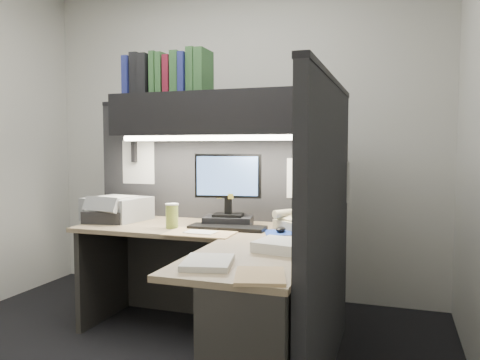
# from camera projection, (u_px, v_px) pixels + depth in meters

# --- Properties ---
(wall_back) EXTENTS (3.50, 0.04, 2.70)m
(wall_back) POSITION_uv_depth(u_px,v_px,m) (235.00, 138.00, 4.04)
(wall_back) COLOR silver
(wall_back) RESTS_ON floor
(partition_back) EXTENTS (1.90, 0.06, 1.60)m
(partition_back) POSITION_uv_depth(u_px,v_px,m) (214.00, 209.00, 3.53)
(partition_back) COLOR black
(partition_back) RESTS_ON floor
(partition_right) EXTENTS (0.06, 1.50, 1.60)m
(partition_right) POSITION_uv_depth(u_px,v_px,m) (327.00, 234.00, 2.52)
(partition_right) COLOR black
(partition_right) RESTS_ON floor
(desk) EXTENTS (1.70, 1.53, 0.73)m
(desk) POSITION_uv_depth(u_px,v_px,m) (219.00, 299.00, 2.55)
(desk) COLOR #968560
(desk) RESTS_ON floor
(overhead_shelf) EXTENTS (1.55, 0.34, 0.30)m
(overhead_shelf) POSITION_uv_depth(u_px,v_px,m) (217.00, 114.00, 3.28)
(overhead_shelf) COLOR black
(overhead_shelf) RESTS_ON partition_back
(task_light_tube) EXTENTS (1.32, 0.04, 0.04)m
(task_light_tube) POSITION_uv_depth(u_px,v_px,m) (210.00, 138.00, 3.16)
(task_light_tube) COLOR white
(task_light_tube) RESTS_ON overhead_shelf
(monitor) EXTENTS (0.46, 0.25, 0.49)m
(monitor) POSITION_uv_depth(u_px,v_px,m) (228.00, 197.00, 3.19)
(monitor) COLOR black
(monitor) RESTS_ON desk
(keyboard) EXTENTS (0.51, 0.19, 0.02)m
(keyboard) POSITION_uv_depth(u_px,v_px,m) (227.00, 228.00, 3.05)
(keyboard) COLOR black
(keyboard) RESTS_ON desk
(mousepad) EXTENTS (0.27, 0.26, 0.00)m
(mousepad) POSITION_uv_depth(u_px,v_px,m) (282.00, 232.00, 2.94)
(mousepad) COLOR navy
(mousepad) RESTS_ON desk
(mouse) EXTENTS (0.07, 0.10, 0.03)m
(mouse) POSITION_uv_depth(u_px,v_px,m) (281.00, 229.00, 2.94)
(mouse) COLOR black
(mouse) RESTS_ON mousepad
(telephone) EXTENTS (0.32, 0.33, 0.09)m
(telephone) POSITION_uv_depth(u_px,v_px,m) (297.00, 221.00, 3.10)
(telephone) COLOR #C0B793
(telephone) RESTS_ON desk
(coffee_cup) EXTENTS (0.10, 0.10, 0.15)m
(coffee_cup) POSITION_uv_depth(u_px,v_px,m) (172.00, 217.00, 3.10)
(coffee_cup) COLOR #A9BB4B
(coffee_cup) RESTS_ON desk
(printer) EXTENTS (0.47, 0.42, 0.17)m
(printer) POSITION_uv_depth(u_px,v_px,m) (117.00, 209.00, 3.46)
(printer) COLOR #94979A
(printer) RESTS_ON desk
(notebook_stack) EXTENTS (0.32, 0.28, 0.09)m
(notebook_stack) POSITION_uv_depth(u_px,v_px,m) (108.00, 216.00, 3.35)
(notebook_stack) COLOR black
(notebook_stack) RESTS_ON desk
(open_folder) EXTENTS (0.43, 0.28, 0.01)m
(open_folder) POSITION_uv_depth(u_px,v_px,m) (201.00, 233.00, 2.91)
(open_folder) COLOR tan
(open_folder) RESTS_ON desk
(paper_stack_a) EXTENTS (0.32, 0.28, 0.05)m
(paper_stack_a) POSITION_uv_depth(u_px,v_px,m) (284.00, 246.00, 2.42)
(paper_stack_a) COLOR white
(paper_stack_a) RESTS_ON desk
(paper_stack_b) EXTENTS (0.27, 0.31, 0.03)m
(paper_stack_b) POSITION_uv_depth(u_px,v_px,m) (208.00, 262.00, 2.13)
(paper_stack_b) COLOR white
(paper_stack_b) RESTS_ON desk
(manila_stack) EXTENTS (0.27, 0.31, 0.01)m
(manila_stack) POSITION_uv_depth(u_px,v_px,m) (260.00, 276.00, 1.92)
(manila_stack) COLOR tan
(manila_stack) RESTS_ON desk
(binder_row) EXTENTS (0.63, 0.25, 0.31)m
(binder_row) POSITION_uv_depth(u_px,v_px,m) (168.00, 74.00, 3.38)
(binder_row) COLOR navy
(binder_row) RESTS_ON overhead_shelf
(pinned_papers) EXTENTS (1.76, 1.31, 0.51)m
(pinned_papers) POSITION_uv_depth(u_px,v_px,m) (249.00, 180.00, 3.04)
(pinned_papers) COLOR white
(pinned_papers) RESTS_ON partition_back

